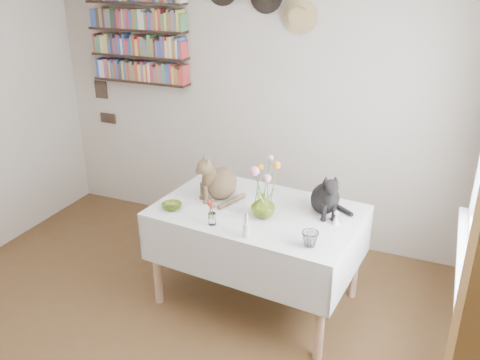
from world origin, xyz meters
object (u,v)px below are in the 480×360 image
at_px(tabby_cat, 222,175).
at_px(bookshelf_unit, 138,34).
at_px(flower_vase, 263,205).
at_px(dining_table, 257,233).
at_px(black_cat, 326,191).

distance_m(tabby_cat, bookshelf_unit, 1.80).
bearing_deg(tabby_cat, flower_vase, 19.08).
bearing_deg(bookshelf_unit, dining_table, -32.28).
bearing_deg(bookshelf_unit, black_cat, -22.60).
height_order(tabby_cat, bookshelf_unit, bookshelf_unit).
xyz_separation_m(dining_table, bookshelf_unit, (-1.61, 1.01, 1.25)).
bearing_deg(flower_vase, tabby_cat, 155.88).
xyz_separation_m(black_cat, flower_vase, (-0.38, -0.25, -0.08)).
height_order(dining_table, bookshelf_unit, bookshelf_unit).
bearing_deg(flower_vase, black_cat, 32.66).
distance_m(black_cat, bookshelf_unit, 2.40).
xyz_separation_m(dining_table, tabby_cat, (-0.33, 0.09, 0.38)).
xyz_separation_m(black_cat, bookshelf_unit, (-2.06, 0.86, 0.88)).
distance_m(flower_vase, bookshelf_unit, 2.23).
bearing_deg(tabby_cat, black_cat, 47.87).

